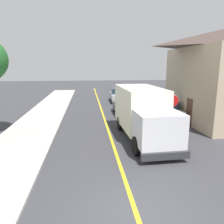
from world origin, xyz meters
TOP-DOWN VIEW (x-y plane):
  - ground_plane at (0.00, 0.00)m, footprint 120.00×120.00m
  - sidewalk_curb at (-5.40, 4.00)m, footprint 3.60×60.00m
  - centre_line_yellow at (0.00, 10.00)m, footprint 0.16×56.00m
  - box_truck at (1.99, 7.13)m, footprint 2.68×7.27m
  - parked_car_near at (2.05, 13.96)m, footprint 1.81×4.40m
  - parked_car_mid at (2.45, 21.41)m, footprint 1.96×4.46m
  - parked_van_across at (5.20, 11.72)m, footprint 1.87×4.43m
  - stop_sign at (4.31, 7.98)m, footprint 0.80×0.10m

SIDE VIEW (x-z plane):
  - ground_plane at x=0.00m, z-range 0.00..0.00m
  - centre_line_yellow at x=0.00m, z-range 0.00..0.01m
  - sidewalk_curb at x=-5.40m, z-range 0.00..0.15m
  - parked_car_near at x=2.05m, z-range -0.04..1.63m
  - parked_car_mid at x=2.45m, z-range -0.04..1.63m
  - parked_van_across at x=5.20m, z-range -0.04..1.63m
  - box_truck at x=1.99m, z-range 0.17..3.37m
  - stop_sign at x=4.31m, z-range 0.53..3.18m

